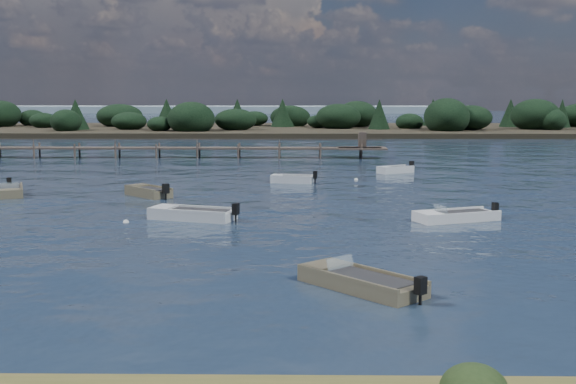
{
  "coord_description": "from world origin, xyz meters",
  "views": [
    {
      "loc": [
        -2.68,
        -27.44,
        6.64
      ],
      "look_at": [
        -3.28,
        14.0,
        1.0
      ],
      "focal_mm": 45.0,
      "sensor_mm": 36.0,
      "label": 1
    }
  ],
  "objects_px": {
    "tender_far_white": "(292,181)",
    "tender_far_grey": "(149,194)",
    "dinghy_near_olive": "(361,284)",
    "tender_far_grey_b": "(395,171)",
    "jetty": "(117,148)",
    "dinghy_extra_b": "(9,192)",
    "dinghy_mid_grey": "(192,216)",
    "dinghy_mid_white_a": "(456,218)"
  },
  "relations": [
    {
      "from": "dinghy_mid_white_a",
      "to": "tender_far_grey_b",
      "type": "xyz_separation_m",
      "value": [
        -0.12,
        23.18,
        0.02
      ]
    },
    {
      "from": "dinghy_mid_grey",
      "to": "tender_far_grey_b",
      "type": "relative_size",
      "value": 1.47
    },
    {
      "from": "tender_far_white",
      "to": "tender_far_grey",
      "type": "bearing_deg",
      "value": -141.61
    },
    {
      "from": "tender_far_grey",
      "to": "dinghy_extra_b",
      "type": "distance_m",
      "value": 9.47
    },
    {
      "from": "tender_far_white",
      "to": "dinghy_extra_b",
      "type": "xyz_separation_m",
      "value": [
        -18.78,
        -6.72,
        -0.02
      ]
    },
    {
      "from": "dinghy_mid_grey",
      "to": "jetty",
      "type": "xyz_separation_m",
      "value": [
        -13.4,
        37.54,
        0.82
      ]
    },
    {
      "from": "tender_far_white",
      "to": "tender_far_grey",
      "type": "relative_size",
      "value": 0.99
    },
    {
      "from": "dinghy_extra_b",
      "to": "jetty",
      "type": "distance_m",
      "value": 28.2
    },
    {
      "from": "dinghy_mid_white_a",
      "to": "dinghy_mid_grey",
      "type": "relative_size",
      "value": 0.96
    },
    {
      "from": "dinghy_mid_grey",
      "to": "dinghy_extra_b",
      "type": "height_order",
      "value": "dinghy_mid_grey"
    },
    {
      "from": "dinghy_extra_b",
      "to": "tender_far_grey",
      "type": "bearing_deg",
      "value": -4.1
    },
    {
      "from": "tender_far_grey_b",
      "to": "tender_far_grey",
      "type": "height_order",
      "value": "tender_far_grey"
    },
    {
      "from": "tender_far_white",
      "to": "tender_far_grey_b",
      "type": "distance_m",
      "value": 11.11
    },
    {
      "from": "tender_far_white",
      "to": "dinghy_extra_b",
      "type": "distance_m",
      "value": 19.95
    },
    {
      "from": "tender_far_white",
      "to": "dinghy_near_olive",
      "type": "bearing_deg",
      "value": -84.98
    },
    {
      "from": "dinghy_mid_white_a",
      "to": "dinghy_extra_b",
      "type": "height_order",
      "value": "dinghy_extra_b"
    },
    {
      "from": "tender_far_grey",
      "to": "tender_far_white",
      "type": "bearing_deg",
      "value": 38.39
    },
    {
      "from": "tender_far_white",
      "to": "tender_far_grey_b",
      "type": "xyz_separation_m",
      "value": [
        8.7,
        6.91,
        0.0
      ]
    },
    {
      "from": "dinghy_near_olive",
      "to": "jetty",
      "type": "relative_size",
      "value": 0.07
    },
    {
      "from": "dinghy_mid_grey",
      "to": "tender_far_grey_b",
      "type": "bearing_deg",
      "value": 58.84
    },
    {
      "from": "dinghy_mid_white_a",
      "to": "tender_far_grey_b",
      "type": "height_order",
      "value": "tender_far_grey_b"
    },
    {
      "from": "dinghy_mid_grey",
      "to": "jetty",
      "type": "bearing_deg",
      "value": 109.64
    },
    {
      "from": "tender_far_white",
      "to": "dinghy_mid_grey",
      "type": "bearing_deg",
      "value": -107.92
    },
    {
      "from": "jetty",
      "to": "tender_far_grey_b",
      "type": "bearing_deg",
      "value": -28.07
    },
    {
      "from": "dinghy_mid_white_a",
      "to": "dinghy_extra_b",
      "type": "xyz_separation_m",
      "value": [
        -27.6,
        9.54,
        0.01
      ]
    },
    {
      "from": "dinghy_near_olive",
      "to": "tender_far_grey",
      "type": "bearing_deg",
      "value": 118.07
    },
    {
      "from": "dinghy_mid_white_a",
      "to": "dinghy_near_olive",
      "type": "xyz_separation_m",
      "value": [
        -6.2,
        -13.57,
        0.01
      ]
    },
    {
      "from": "tender_far_white",
      "to": "jetty",
      "type": "distance_m",
      "value": 28.42
    },
    {
      "from": "dinghy_mid_grey",
      "to": "jetty",
      "type": "height_order",
      "value": "jetty"
    },
    {
      "from": "tender_far_white",
      "to": "dinghy_mid_grey",
      "type": "xyz_separation_m",
      "value": [
        -5.2,
        -16.07,
        0.0
      ]
    },
    {
      "from": "dinghy_mid_grey",
      "to": "dinghy_extra_b",
      "type": "xyz_separation_m",
      "value": [
        -13.58,
        9.35,
        -0.02
      ]
    },
    {
      "from": "dinghy_near_olive",
      "to": "tender_far_grey_b",
      "type": "height_order",
      "value": "dinghy_near_olive"
    },
    {
      "from": "tender_far_white",
      "to": "dinghy_mid_grey",
      "type": "height_order",
      "value": "dinghy_mid_grey"
    },
    {
      "from": "dinghy_near_olive",
      "to": "dinghy_extra_b",
      "type": "distance_m",
      "value": 31.49
    },
    {
      "from": "dinghy_near_olive",
      "to": "tender_far_grey_b",
      "type": "xyz_separation_m",
      "value": [
        6.08,
        36.74,
        0.01
      ]
    },
    {
      "from": "tender_far_white",
      "to": "dinghy_mid_grey",
      "type": "distance_m",
      "value": 16.89
    },
    {
      "from": "dinghy_mid_grey",
      "to": "tender_far_grey",
      "type": "xyz_separation_m",
      "value": [
        -4.14,
        8.67,
        0.01
      ]
    },
    {
      "from": "tender_far_grey_b",
      "to": "jetty",
      "type": "distance_m",
      "value": 30.94
    },
    {
      "from": "dinghy_extra_b",
      "to": "jetty",
      "type": "bearing_deg",
      "value": 89.63
    },
    {
      "from": "tender_far_grey_b",
      "to": "dinghy_near_olive",
      "type": "bearing_deg",
      "value": -99.39
    },
    {
      "from": "dinghy_mid_white_a",
      "to": "tender_far_white",
      "type": "height_order",
      "value": "tender_far_white"
    },
    {
      "from": "dinghy_extra_b",
      "to": "tender_far_grey_b",
      "type": "bearing_deg",
      "value": 26.39
    }
  ]
}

